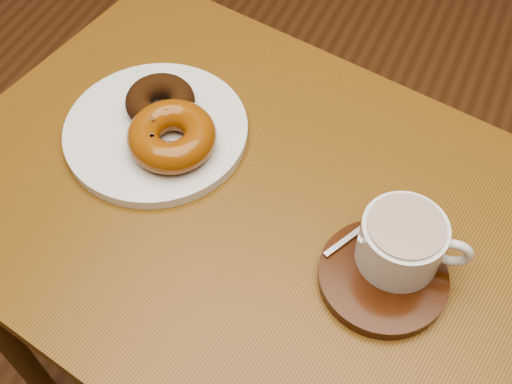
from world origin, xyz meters
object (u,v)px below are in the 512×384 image
at_px(cafe_table, 243,243).
at_px(coffee_cup, 403,242).
at_px(saucer, 383,277).
at_px(donut_plate, 156,131).

height_order(cafe_table, coffee_cup, coffee_cup).
height_order(saucer, coffee_cup, coffee_cup).
distance_m(saucer, coffee_cup, 0.05).
bearing_deg(cafe_table, coffee_cup, 5.68).
xyz_separation_m(donut_plate, saucer, (0.36, -0.09, 0.00)).
relative_size(donut_plate, coffee_cup, 1.95).
height_order(donut_plate, coffee_cup, coffee_cup).
distance_m(donut_plate, coffee_cup, 0.37).
bearing_deg(cafe_table, saucer, -2.17).
bearing_deg(saucer, coffee_cup, 73.65).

